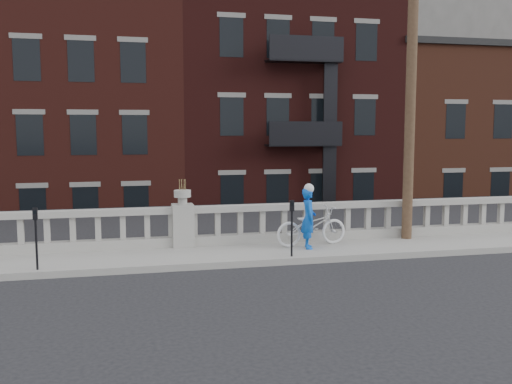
{
  "coord_description": "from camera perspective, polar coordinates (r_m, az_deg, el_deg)",
  "views": [
    {
      "loc": [
        -1.45,
        -10.74,
        3.21
      ],
      "look_at": [
        1.78,
        3.2,
        1.61
      ],
      "focal_mm": 40.0,
      "sensor_mm": 36.0,
      "label": 1
    }
  ],
  "objects": [
    {
      "name": "ground",
      "position": [
        11.3,
        -5.23,
        -10.14
      ],
      "size": [
        120.0,
        120.0,
        0.0
      ],
      "primitive_type": "plane",
      "color": "black",
      "rests_on": "ground"
    },
    {
      "name": "sidewalk",
      "position": [
        14.17,
        -6.9,
        -6.44
      ],
      "size": [
        32.0,
        2.2,
        0.15
      ],
      "primitive_type": "cube",
      "color": "gray",
      "rests_on": "ground"
    },
    {
      "name": "balustrade",
      "position": [
        14.98,
        -7.32,
        -3.54
      ],
      "size": [
        28.0,
        0.34,
        1.03
      ],
      "color": "gray",
      "rests_on": "sidewalk"
    },
    {
      "name": "planter_pedestal",
      "position": [
        14.95,
        -7.33,
        -2.82
      ],
      "size": [
        0.55,
        0.55,
        1.76
      ],
      "color": "gray",
      "rests_on": "sidewalk"
    },
    {
      "name": "lower_level",
      "position": [
        33.85,
        -9.68,
        5.31
      ],
      "size": [
        80.0,
        44.0,
        20.8
      ],
      "color": "#605E59",
      "rests_on": "ground"
    },
    {
      "name": "utility_pole",
      "position": [
        16.38,
        15.32,
        13.27
      ],
      "size": [
        1.6,
        0.28,
        10.0
      ],
      "color": "#422D1E",
      "rests_on": "sidewalk"
    },
    {
      "name": "parking_meter_b",
      "position": [
        13.22,
        -21.16,
        -3.69
      ],
      "size": [
        0.1,
        0.09,
        1.36
      ],
      "color": "black",
      "rests_on": "sidewalk"
    },
    {
      "name": "parking_meter_c",
      "position": [
        13.64,
        3.61,
        -2.97
      ],
      "size": [
        0.1,
        0.09,
        1.36
      ],
      "color": "black",
      "rests_on": "sidewalk"
    },
    {
      "name": "bicycle",
      "position": [
        15.04,
        5.55,
        -3.39
      ],
      "size": [
        2.03,
        0.92,
        1.03
      ],
      "primitive_type": "imported",
      "rotation": [
        0.0,
        0.0,
        1.7
      ],
      "color": "silver",
      "rests_on": "sidewalk"
    },
    {
      "name": "cyclist",
      "position": [
        14.61,
        5.28,
        -2.62
      ],
      "size": [
        0.46,
        0.62,
        1.56
      ],
      "primitive_type": "imported",
      "rotation": [
        0.0,
        0.0,
        1.4
      ],
      "color": "blue",
      "rests_on": "sidewalk"
    }
  ]
}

